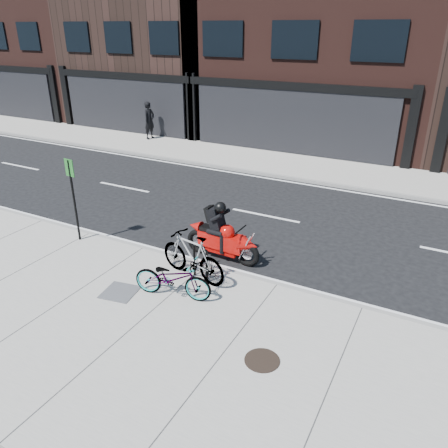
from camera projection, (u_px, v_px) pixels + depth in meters
The scene contains 13 objects.
ground at pixel (239, 239), 12.92m from camera, with size 120.00×120.00×0.00m, color black.
sidewalk_near at pixel (130, 333), 8.88m from camera, with size 60.00×6.00×0.13m, color gray.
sidewalk_far at pixel (317, 169), 19.12m from camera, with size 60.00×3.50×0.13m, color gray.
building_west at pixel (54, 11), 31.20m from camera, with size 10.00×10.00×13.50m, color black.
building_midwest at pixel (171, 22), 27.23m from camera, with size 10.00×10.00×12.00m, color black.
bike_rack at pixel (200, 260), 10.46m from camera, with size 0.50×0.21×0.88m.
bicycle_front at pixel (173, 278), 9.77m from camera, with size 0.63×1.82×0.96m, color gray.
bicycle_rear at pixel (192, 256), 10.47m from camera, with size 0.56×1.97×1.18m, color gray.
motorcycle at pixel (225, 237), 11.52m from camera, with size 2.21×0.53×1.65m.
pedestrian at pixel (149, 120), 23.56m from camera, with size 0.72×0.47×1.98m, color black.
manhole_cover at pixel (262, 360), 8.04m from camera, with size 0.66×0.66×0.01m, color black.
utility_grate at pixel (120, 292), 10.10m from camera, with size 0.75×0.75×0.01m, color #414143.
sign_post at pixel (73, 193), 12.04m from camera, with size 0.32×0.06×2.39m.
Camera 1 is at (5.06, -10.42, 5.75)m, focal length 35.00 mm.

